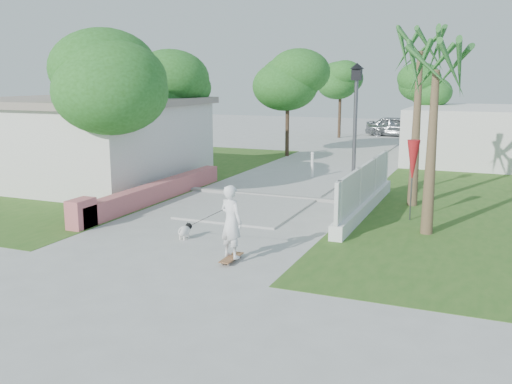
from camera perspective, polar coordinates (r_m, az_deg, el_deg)
The scene contains 22 objects.
ground at distance 14.20m, azimuth -7.13°, elevation -5.11°, with size 90.00×90.00×0.00m, color #B7B7B2.
path_strip at distance 32.77m, azimuth 10.43°, elevation 4.22°, with size 3.20×36.00×0.06m, color #B7B7B2.
curb at distance 19.47m, azimuth 1.61°, elevation -0.36°, with size 6.50×0.25×0.10m, color #999993.
grass_left at distance 24.47m, azimuth -12.16°, elevation 1.71°, with size 8.00×20.00×0.01m, color #2F5B1C.
grass_right at distance 20.21m, azimuth 22.64°, elevation -0.94°, with size 8.00×20.00×0.01m, color #2F5B1C.
pink_wall at distance 18.75m, azimuth -10.57°, elevation -0.19°, with size 0.45×8.20×0.80m.
house_left at distance 23.28m, azimuth -17.16°, elevation 5.03°, with size 8.40×7.40×3.23m.
lattice_fence at distance 17.50m, azimuth 10.88°, elevation -0.25°, with size 0.35×7.00×1.50m.
building_right at distance 29.94m, azimuth 21.02°, elevation 5.44°, with size 6.00×8.00×2.60m, color silver.
street_lamp at distance 17.81m, azimuth 9.86°, elevation 6.11°, with size 0.44×0.44×4.44m.
bollard at distance 23.04m, azimuth 5.65°, elevation 2.78°, with size 0.14×0.14×1.09m.
patio_umbrella at distance 16.59m, azimuth 15.41°, elevation 2.92°, with size 0.36×0.36×2.30m.
tree_left_near at distance 18.60m, azimuth -15.05°, elevation 10.42°, with size 3.60×3.60×5.28m.
tree_left_mid at distance 23.72m, azimuth -8.78°, elevation 10.01°, with size 3.20×3.20×4.85m.
tree_path_left at distance 29.46m, azimuth 3.21°, elevation 11.00°, with size 3.40×3.40×5.23m.
tree_path_right at distance 31.99m, azimuth 16.37°, elevation 10.01°, with size 3.00×3.00×4.79m.
tree_path_far at distance 38.98m, azimuth 8.48°, elevation 10.99°, with size 3.20×3.20×5.17m.
palm_far at distance 18.44m, azimuth 16.07°, elevation 12.43°, with size 1.80×1.80×5.30m.
palm_near at distance 15.07m, azimuth 17.52°, elevation 10.65°, with size 1.80×1.80×4.70m.
skateboarder at distance 13.43m, azimuth -4.80°, elevation -2.74°, with size 2.21×1.81×1.73m.
dog at distance 14.54m, azimuth -7.11°, elevation -3.84°, with size 0.29×0.57×0.39m.
parked_car at distance 40.35m, azimuth 13.93°, elevation 6.36°, with size 1.67×4.15×1.41m, color #A2A4AA.
Camera 1 is at (6.80, -11.80, 4.01)m, focal length 40.00 mm.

